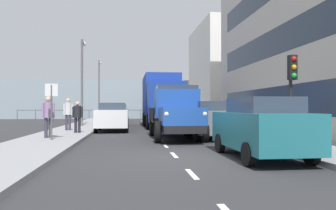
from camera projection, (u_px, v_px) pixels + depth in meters
ground_plane at (152, 132)px, 19.15m from camera, size 80.00×80.00×0.00m
sidewalk_left at (228, 130)px, 19.71m from camera, size 2.72×39.67×0.15m
sidewalk_right at (71, 131)px, 18.59m from camera, size 2.72×39.67×0.15m
road_centreline_markings at (153, 133)px, 18.11m from camera, size 0.12×34.44×0.01m
building_far_block at (229, 74)px, 35.31m from camera, size 6.92×10.70×10.23m
sea_horizon at (140, 99)px, 41.84m from camera, size 80.00×0.80×5.00m
seawall_railing at (141, 112)px, 38.25m from camera, size 28.08×0.08×1.20m
truck_vintage_blue at (177, 113)px, 14.53m from camera, size 2.17×5.64×2.43m
lorry_cargo_blue at (162, 99)px, 24.01m from camera, size 2.58×8.20×3.87m
car_teal_kerbside_near at (260, 127)px, 9.18m from camera, size 1.82×4.01×1.72m
car_grey_kerbside_1 at (209, 119)px, 15.12m from camera, size 1.83×4.17×1.72m
car_white_oppositeside_0 at (113, 116)px, 19.63m from camera, size 1.94×4.13×1.72m
car_black_oppositeside_1 at (117, 114)px, 26.05m from camera, size 1.91×4.67×1.72m
car_red_oppositeside_2 at (119, 113)px, 32.87m from camera, size 1.80×3.98×1.72m
pedestrian_couple_b at (48, 113)px, 13.74m from camera, size 0.53×0.34×1.77m
pedestrian_couple_a at (77, 114)px, 16.52m from camera, size 0.53×0.34×1.60m
pedestrian_strolling at (68, 111)px, 18.30m from camera, size 0.53×0.34×1.81m
traffic_light_near at (292, 79)px, 11.75m from camera, size 0.28×0.41×3.20m
lamp_post_promenade at (82, 74)px, 22.98m from camera, size 0.32×1.14×6.13m
lamp_post_far at (99, 84)px, 34.66m from camera, size 0.32×1.14×6.34m
street_sign at (52, 102)px, 12.90m from camera, size 0.50×0.07×2.25m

